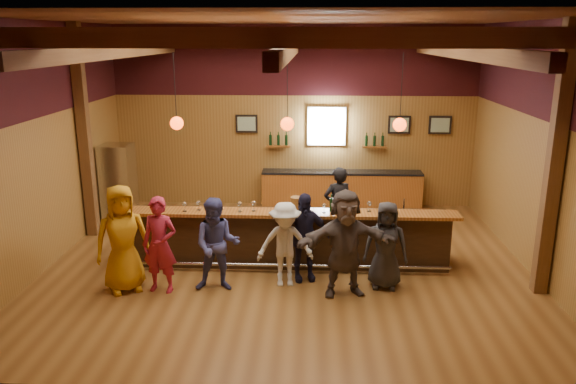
% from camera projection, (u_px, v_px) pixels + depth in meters
% --- Properties ---
extents(room, '(9.04, 9.00, 4.52)m').
position_uv_depth(room, '(287.00, 95.00, 9.96)').
color(room, brown).
rests_on(room, ground).
extents(bar_counter, '(6.30, 1.07, 1.11)m').
position_uv_depth(bar_counter, '(289.00, 236.00, 10.77)').
color(bar_counter, black).
rests_on(bar_counter, ground).
extents(back_bar_cabinet, '(4.00, 0.52, 0.95)m').
position_uv_depth(back_bar_cabinet, '(341.00, 190.00, 14.17)').
color(back_bar_cabinet, brown).
rests_on(back_bar_cabinet, ground).
extents(window, '(0.95, 0.09, 0.95)m').
position_uv_depth(window, '(326.00, 126.00, 13.98)').
color(window, silver).
rests_on(window, room).
extents(framed_pictures, '(5.35, 0.05, 0.45)m').
position_uv_depth(framed_pictures, '(361.00, 124.00, 13.92)').
color(framed_pictures, black).
rests_on(framed_pictures, room).
extents(wine_shelves, '(3.00, 0.18, 0.30)m').
position_uv_depth(wine_shelves, '(326.00, 144.00, 14.03)').
color(wine_shelves, brown).
rests_on(wine_shelves, room).
extents(pendant_lights, '(4.24, 0.24, 1.37)m').
position_uv_depth(pendant_lights, '(287.00, 124.00, 10.04)').
color(pendant_lights, black).
rests_on(pendant_lights, room).
extents(stainless_fridge, '(0.70, 0.70, 1.80)m').
position_uv_depth(stainless_fridge, '(119.00, 182.00, 13.20)').
color(stainless_fridge, silver).
rests_on(stainless_fridge, ground).
extents(customer_orange, '(1.08, 0.95, 1.86)m').
position_uv_depth(customer_orange, '(122.00, 239.00, 9.44)').
color(customer_orange, '#BB7B11').
rests_on(customer_orange, ground).
extents(customer_redvest, '(0.66, 0.49, 1.66)m').
position_uv_depth(customer_redvest, '(160.00, 245.00, 9.43)').
color(customer_redvest, maroon).
rests_on(customer_redvest, ground).
extents(customer_denim, '(0.82, 0.66, 1.63)m').
position_uv_depth(customer_denim, '(217.00, 245.00, 9.48)').
color(customer_denim, '#414482').
rests_on(customer_denim, ground).
extents(customer_white, '(1.03, 0.67, 1.51)m').
position_uv_depth(customer_white, '(285.00, 244.00, 9.67)').
color(customer_white, beige).
rests_on(customer_white, ground).
extents(customer_navy, '(1.00, 0.59, 1.60)m').
position_uv_depth(customer_navy, '(303.00, 237.00, 9.88)').
color(customer_navy, black).
rests_on(customer_navy, ground).
extents(customer_brown, '(1.76, 0.85, 1.82)m').
position_uv_depth(customer_brown, '(345.00, 243.00, 9.28)').
color(customer_brown, '#4C403D').
rests_on(customer_brown, ground).
extents(customer_dark, '(0.80, 0.57, 1.54)m').
position_uv_depth(customer_dark, '(386.00, 245.00, 9.59)').
color(customer_dark, '#28272A').
rests_on(customer_dark, ground).
extents(bartender, '(0.71, 0.58, 1.68)m').
position_uv_depth(bartender, '(338.00, 207.00, 11.48)').
color(bartender, black).
rests_on(bartender, ground).
extents(ice_bucket, '(0.22, 0.22, 0.24)m').
position_uv_depth(ice_bucket, '(296.00, 203.00, 10.37)').
color(ice_bucket, brown).
rests_on(ice_bucket, bar_counter).
extents(bottle_a, '(0.07, 0.07, 0.33)m').
position_uv_depth(bottle_a, '(331.00, 205.00, 10.27)').
color(bottle_a, black).
rests_on(bottle_a, bar_counter).
extents(bottle_b, '(0.08, 0.08, 0.36)m').
position_uv_depth(bottle_b, '(345.00, 203.00, 10.36)').
color(bottle_b, black).
rests_on(bottle_b, bar_counter).
extents(glass_a, '(0.07, 0.07, 0.17)m').
position_uv_depth(glass_a, '(155.00, 203.00, 10.38)').
color(glass_a, silver).
rests_on(glass_a, bar_counter).
extents(glass_b, '(0.08, 0.08, 0.19)m').
position_uv_depth(glass_b, '(185.00, 204.00, 10.27)').
color(glass_b, silver).
rests_on(glass_b, bar_counter).
extents(glass_c, '(0.08, 0.08, 0.18)m').
position_uv_depth(glass_c, '(198.00, 203.00, 10.34)').
color(glass_c, silver).
rests_on(glass_c, bar_counter).
extents(glass_d, '(0.09, 0.09, 0.19)m').
position_uv_depth(glass_d, '(240.00, 205.00, 10.25)').
color(glass_d, silver).
rests_on(glass_d, bar_counter).
extents(glass_e, '(0.09, 0.09, 0.20)m').
position_uv_depth(glass_e, '(254.00, 204.00, 10.29)').
color(glass_e, silver).
rests_on(glass_e, bar_counter).
extents(glass_f, '(0.08, 0.08, 0.17)m').
position_uv_depth(glass_f, '(324.00, 206.00, 10.21)').
color(glass_f, silver).
rests_on(glass_f, bar_counter).
extents(glass_g, '(0.09, 0.09, 0.20)m').
position_uv_depth(glass_g, '(369.00, 204.00, 10.26)').
color(glass_g, silver).
rests_on(glass_g, bar_counter).
extents(glass_h, '(0.08, 0.08, 0.19)m').
position_uv_depth(glass_h, '(389.00, 205.00, 10.23)').
color(glass_h, silver).
rests_on(glass_h, bar_counter).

